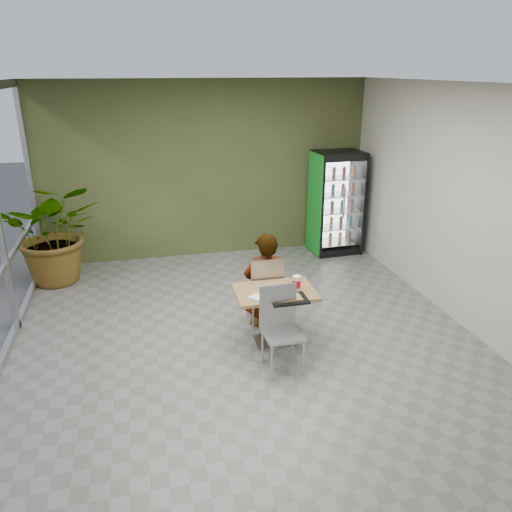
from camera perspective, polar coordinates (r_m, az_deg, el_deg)
The scene contains 12 objects.
ground at distance 6.56m, azimuth -0.85°, elevation -10.10°, with size 7.00×7.00×0.00m, color gray.
room_envelope at distance 5.90m, azimuth -0.93°, elevation 3.35°, with size 6.00×7.00×3.20m, color beige, non-canonical shape.
dining_table at distance 6.35m, azimuth 2.15°, elevation -5.71°, with size 1.01×0.72×0.75m.
chair_far at distance 6.77m, azimuth 1.12°, elevation -3.42°, with size 0.46×0.46×1.01m.
chair_near at distance 5.88m, azimuth 2.79°, elevation -7.44°, with size 0.46×0.46×1.01m.
seated_woman at distance 6.85m, azimuth 1.02°, elevation -3.87°, with size 0.60×0.39×1.62m, color black.
pizza_plate at distance 6.28m, azimuth 1.74°, elevation -3.71°, with size 0.31×0.30×0.03m.
soda_cup at distance 6.26m, azimuth 4.67°, elevation -3.10°, with size 0.10×0.10×0.19m.
napkin_stack at distance 6.05m, azimuth 0.09°, elevation -4.75°, with size 0.16×0.16×0.02m, color white.
cafeteria_tray at distance 6.01m, azimuth 3.75°, elevation -4.96°, with size 0.45×0.33×0.03m, color black.
beverage_fridge at distance 9.60m, azimuth 9.14°, elevation 6.02°, with size 0.91×0.72×1.93m.
potted_plant at distance 8.76m, azimuth -21.96°, elevation 2.51°, with size 1.53×1.32×1.70m, color #255D27.
Camera 1 is at (-1.22, -5.50, 3.36)m, focal length 35.00 mm.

